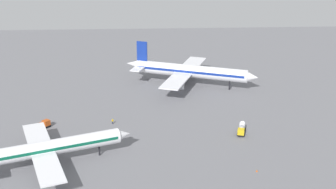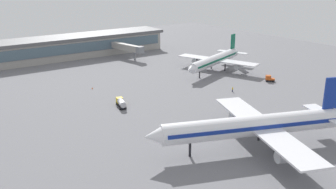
{
  "view_description": "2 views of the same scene",
  "coord_description": "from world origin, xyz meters",
  "px_view_note": "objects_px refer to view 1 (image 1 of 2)",
  "views": [
    {
      "loc": [
        -28.53,
        -117.96,
        56.44
      ],
      "look_at": [
        -21.39,
        13.37,
        6.86
      ],
      "focal_mm": 47.33,
      "sensor_mm": 36.0,
      "label": 1
    },
    {
      "loc": [
        50.8,
        94.34,
        38.88
      ],
      "look_at": [
        -14.68,
        2.96,
        2.5
      ],
      "focal_mm": 40.69,
      "sensor_mm": 36.0,
      "label": 2
    }
  ],
  "objects_px": {
    "ground_crew_worker": "(113,121)",
    "safety_cone_near_gate": "(257,171)",
    "fuel_truck": "(242,129)",
    "airplane_at_gate": "(189,71)",
    "airplane_taxiing": "(47,148)",
    "baggage_tug": "(45,123)"
  },
  "relations": [
    {
      "from": "ground_crew_worker",
      "to": "safety_cone_near_gate",
      "type": "xyz_separation_m",
      "value": [
        37.38,
        -30.69,
        -0.55
      ]
    },
    {
      "from": "fuel_truck",
      "to": "safety_cone_near_gate",
      "type": "distance_m",
      "value": 22.14
    },
    {
      "from": "airplane_at_gate",
      "to": "ground_crew_worker",
      "type": "relative_size",
      "value": 29.65
    },
    {
      "from": "airplane_taxiing",
      "to": "baggage_tug",
      "type": "relative_size",
      "value": 11.14
    },
    {
      "from": "airplane_at_gate",
      "to": "airplane_taxiing",
      "type": "distance_m",
      "value": 71.94
    },
    {
      "from": "airplane_at_gate",
      "to": "baggage_tug",
      "type": "relative_size",
      "value": 13.26
    },
    {
      "from": "baggage_tug",
      "to": "safety_cone_near_gate",
      "type": "height_order",
      "value": "baggage_tug"
    },
    {
      "from": "baggage_tug",
      "to": "ground_crew_worker",
      "type": "relative_size",
      "value": 2.24
    },
    {
      "from": "airplane_at_gate",
      "to": "fuel_truck",
      "type": "distance_m",
      "value": 44.55
    },
    {
      "from": "airplane_taxiing",
      "to": "ground_crew_worker",
      "type": "bearing_deg",
      "value": 39.1
    },
    {
      "from": "airplane_at_gate",
      "to": "fuel_truck",
      "type": "xyz_separation_m",
      "value": [
        11.33,
        -42.87,
        -4.33
      ]
    },
    {
      "from": "airplane_at_gate",
      "to": "safety_cone_near_gate",
      "type": "height_order",
      "value": "airplane_at_gate"
    },
    {
      "from": "ground_crew_worker",
      "to": "airplane_at_gate",
      "type": "bearing_deg",
      "value": 118.91
    },
    {
      "from": "airplane_taxiing",
      "to": "safety_cone_near_gate",
      "type": "relative_size",
      "value": 69.33
    },
    {
      "from": "airplane_at_gate",
      "to": "baggage_tug",
      "type": "height_order",
      "value": "airplane_at_gate"
    },
    {
      "from": "baggage_tug",
      "to": "ground_crew_worker",
      "type": "height_order",
      "value": "baggage_tug"
    },
    {
      "from": "airplane_at_gate",
      "to": "airplane_taxiing",
      "type": "height_order",
      "value": "airplane_at_gate"
    },
    {
      "from": "baggage_tug",
      "to": "safety_cone_near_gate",
      "type": "xyz_separation_m",
      "value": [
        57.51,
        -29.51,
        -0.86
      ]
    },
    {
      "from": "airplane_taxiing",
      "to": "safety_cone_near_gate",
      "type": "bearing_deg",
      "value": -26.96
    },
    {
      "from": "baggage_tug",
      "to": "ground_crew_worker",
      "type": "distance_m",
      "value": 20.16
    },
    {
      "from": "airplane_at_gate",
      "to": "fuel_truck",
      "type": "bearing_deg",
      "value": -53.99
    },
    {
      "from": "airplane_at_gate",
      "to": "safety_cone_near_gate",
      "type": "bearing_deg",
      "value": -59.58
    }
  ]
}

